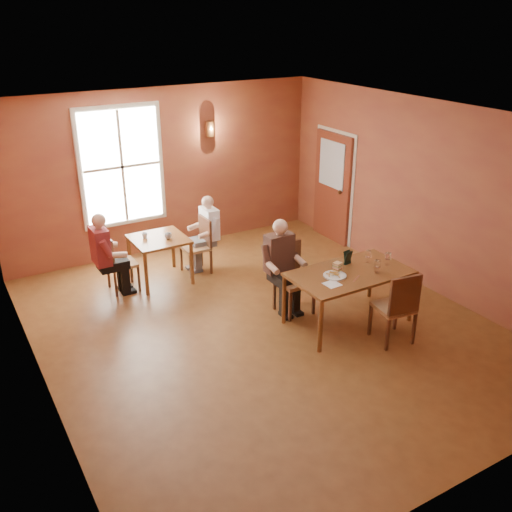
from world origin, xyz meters
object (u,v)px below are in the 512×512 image
chair_diner_white (195,246)px  chair_diner_maroon (122,262)px  diner_main (296,271)px  diner_maroon (119,252)px  second_table (160,259)px  diner_white (197,238)px  main_table (348,297)px  chair_diner_main (294,280)px  chair_empty (394,306)px

chair_diner_white → chair_diner_maroon: size_ratio=1.01×
diner_main → diner_maroon: bearing=-45.9°
second_table → chair_diner_white: bearing=0.0°
diner_main → diner_white: bearing=-72.7°
second_table → main_table: bearing=-55.8°
diner_maroon → main_table: bearing=43.0°
chair_diner_white → diner_maroon: bearing=90.0°
chair_diner_white → chair_diner_maroon: chair_diner_white is taller
chair_diner_main → diner_main: bearing=90.0°
chair_diner_white → diner_maroon: 1.34m
diner_main → chair_diner_maroon: (-1.97, 2.06, -0.21)m
second_table → diner_maroon: diner_maroon is taller
second_table → chair_diner_maroon: 0.66m
chair_diner_white → diner_white: size_ratio=0.76×
main_table → diner_main: diner_main is taller
main_table → diner_maroon: diner_maroon is taller
chair_empty → chair_diner_white: bearing=120.9°
diner_white → diner_maroon: diner_maroon is taller
main_table → chair_diner_main: size_ratio=1.61×
main_table → diner_maroon: size_ratio=1.27×
chair_diner_main → diner_white: size_ratio=0.84×
chair_diner_main → diner_maroon: (-2.00, 2.03, 0.14)m
diner_maroon → chair_diner_maroon: bearing=90.0°
diner_main → second_table: size_ratio=1.58×
main_table → diner_white: 2.93m
chair_diner_white → chair_diner_main: bearing=-161.7°
diner_main → chair_diner_maroon: size_ratio=1.43×
chair_diner_white → second_table: bearing=90.0°
second_table → chair_diner_maroon: chair_diner_maroon is taller
diner_main → second_table: bearing=-57.4°
second_table → diner_maroon: 0.74m
chair_empty → chair_diner_white: chair_empty is taller
chair_diner_main → chair_diner_maroon: chair_diner_main is taller
chair_empty → chair_diner_maroon: size_ratio=1.10×
main_table → chair_diner_white: 2.93m
chair_empty → chair_diner_white: size_ratio=1.09×
chair_diner_main → chair_diner_white: size_ratio=1.10×
second_table → diner_white: diner_white is taller
diner_white → chair_diner_maroon: diner_white is taller
main_table → chair_empty: chair_empty is taller
main_table → chair_empty: (0.22, -0.69, 0.13)m
chair_diner_main → chair_diner_white: bearing=-71.7°
main_table → chair_diner_main: (-0.50, 0.65, 0.13)m
diner_main → chair_diner_white: bearing=-72.0°
second_table → diner_maroon: bearing=180.0°
diner_main → chair_diner_white: 2.18m
chair_empty → second_table: bearing=129.7°
diner_white → chair_diner_main: bearing=-162.5°
diner_main → chair_empty: size_ratio=1.30×
chair_diner_main → second_table: (-1.32, 2.03, -0.15)m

